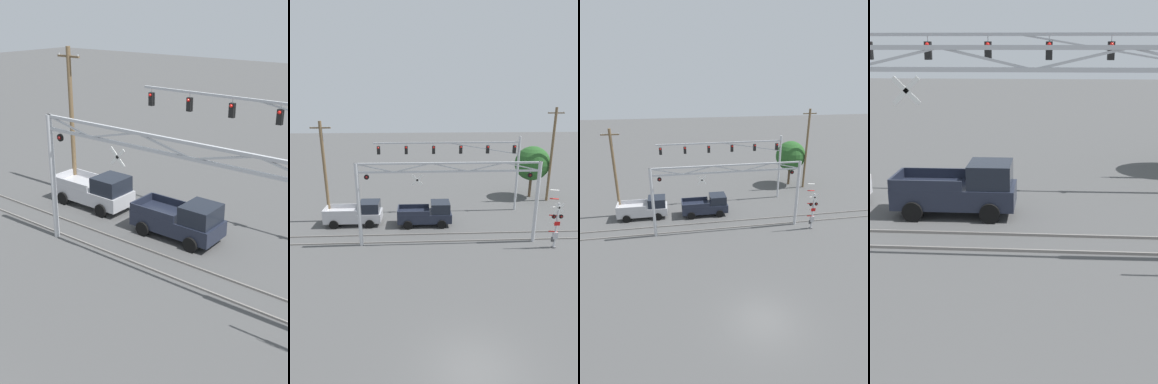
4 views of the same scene
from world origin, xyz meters
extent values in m
plane|color=#4C4C4C|center=(0.00, 0.00, 0.00)|extent=(200.00, 200.00, 0.00)
cube|color=gray|center=(0.00, 12.40, 0.05)|extent=(80.00, 0.08, 0.10)
cube|color=gray|center=(0.00, 13.84, 0.05)|extent=(80.00, 0.08, 0.10)
cylinder|color=#B7BABF|center=(-7.00, 12.12, 3.35)|extent=(0.28, 0.28, 6.71)
cylinder|color=#B7BABF|center=(7.00, 12.12, 3.35)|extent=(0.28, 0.28, 6.71)
cube|color=#B7BABF|center=(0.00, 12.12, 6.00)|extent=(14.28, 0.14, 0.14)
cube|color=#B7BABF|center=(0.00, 12.12, 6.64)|extent=(14.28, 0.14, 0.14)
cube|color=#B7BABF|center=(-5.60, 12.12, 6.32)|extent=(2.82, 0.08, 0.71)
cube|color=#B7BABF|center=(-2.80, 12.12, 6.32)|extent=(2.82, 0.08, 0.71)
cube|color=#B7BABF|center=(0.00, 12.12, 6.32)|extent=(2.82, 0.08, 0.71)
cube|color=#B7BABF|center=(2.80, 12.12, 6.32)|extent=(2.82, 0.08, 0.71)
cube|color=#B7BABF|center=(5.60, 12.12, 6.32)|extent=(2.82, 0.08, 0.71)
cylinder|color=black|center=(-6.26, 12.12, 5.64)|extent=(0.38, 0.10, 0.38)
sphere|color=#590C0C|center=(-6.26, 12.05, 5.64)|extent=(0.18, 0.18, 0.18)
cylinder|color=#B7BABF|center=(-6.26, 12.12, 5.88)|extent=(0.04, 0.04, 0.10)
cylinder|color=black|center=(6.26, 12.12, 5.64)|extent=(0.38, 0.10, 0.38)
sphere|color=#590C0C|center=(6.26, 12.05, 5.64)|extent=(0.18, 0.18, 0.18)
cylinder|color=#B7BABF|center=(6.26, 12.12, 5.88)|extent=(0.04, 0.04, 0.10)
cube|color=white|center=(-2.45, 12.02, 5.38)|extent=(0.88, 0.03, 0.88)
cube|color=white|center=(-2.45, 12.02, 5.38)|extent=(0.88, 0.03, 0.88)
cylinder|color=black|center=(-2.45, 12.00, 5.38)|extent=(0.04, 0.04, 0.02)
cylinder|color=#B7BABF|center=(8.27, 10.96, 1.86)|extent=(0.16, 0.16, 3.73)
cylinder|color=#59595B|center=(8.27, 10.96, 0.05)|extent=(0.35, 0.35, 0.10)
cube|color=white|center=(8.27, 10.85, 3.38)|extent=(0.78, 0.03, 0.78)
cube|color=white|center=(8.27, 10.85, 3.38)|extent=(0.78, 0.03, 0.78)
cylinder|color=black|center=(8.27, 10.82, 3.38)|extent=(0.04, 0.04, 0.02)
cylinder|color=black|center=(7.99, 10.96, 2.63)|extent=(0.32, 0.09, 0.32)
sphere|color=#590C0C|center=(7.99, 10.90, 2.63)|extent=(0.16, 0.16, 0.16)
cylinder|color=black|center=(8.55, 10.96, 2.63)|extent=(0.32, 0.09, 0.32)
sphere|color=#590C0C|center=(8.55, 10.90, 2.63)|extent=(0.16, 0.16, 0.16)
cube|color=#B7BABF|center=(8.27, 10.96, 2.63)|extent=(0.64, 0.06, 0.06)
cube|color=red|center=(8.27, 10.86, 2.08)|extent=(0.44, 0.02, 0.32)
cube|color=#B2B2B7|center=(8.27, 10.96, 1.05)|extent=(0.36, 0.28, 0.56)
cylinder|color=red|center=(8.06, 10.96, 1.39)|extent=(0.68, 0.09, 0.14)
cylinder|color=white|center=(8.01, 10.96, 2.06)|extent=(0.68, 0.09, 0.14)
cylinder|color=red|center=(7.95, 10.96, 2.73)|extent=(0.68, 0.09, 0.14)
cylinder|color=white|center=(7.90, 10.96, 3.40)|extent=(0.68, 0.09, 0.14)
cylinder|color=red|center=(7.85, 10.96, 4.07)|extent=(0.68, 0.09, 0.14)
cylinder|color=white|center=(7.79, 10.96, 4.74)|extent=(0.68, 0.09, 0.14)
cube|color=#3F3F42|center=(8.12, 10.96, 0.70)|extent=(0.24, 0.12, 0.36)
cylinder|color=#B7BABF|center=(7.80, 19.60, 3.88)|extent=(0.24, 0.24, 7.76)
cube|color=#B7BABF|center=(0.52, 19.60, 7.16)|extent=(14.55, 0.14, 0.14)
cube|color=#B7BABF|center=(4.16, 19.60, 6.56)|extent=(7.29, 0.08, 1.28)
cylinder|color=#B7BABF|center=(-6.25, 19.60, 7.01)|extent=(0.04, 0.04, 0.30)
cube|color=black|center=(-6.25, 19.60, 6.47)|extent=(0.30, 0.26, 0.79)
sphere|color=red|center=(-6.25, 19.44, 6.73)|extent=(0.18, 0.18, 0.18)
cylinder|color=#B7BABF|center=(-3.54, 19.60, 7.01)|extent=(0.04, 0.04, 0.30)
cube|color=black|center=(-3.54, 19.60, 6.47)|extent=(0.30, 0.26, 0.79)
sphere|color=red|center=(-3.54, 19.44, 6.73)|extent=(0.18, 0.18, 0.18)
cylinder|color=#B7BABF|center=(-0.83, 19.60, 7.01)|extent=(0.04, 0.04, 0.30)
cube|color=black|center=(-0.83, 19.60, 6.47)|extent=(0.30, 0.26, 0.79)
sphere|color=red|center=(-0.83, 19.44, 6.73)|extent=(0.18, 0.18, 0.18)
cylinder|color=#B7BABF|center=(1.88, 19.60, 7.01)|extent=(0.04, 0.04, 0.30)
cube|color=black|center=(1.88, 19.60, 6.47)|extent=(0.30, 0.26, 0.79)
sphere|color=red|center=(1.88, 19.44, 6.73)|extent=(0.18, 0.18, 0.18)
cylinder|color=#B7BABF|center=(4.59, 19.60, 7.01)|extent=(0.04, 0.04, 0.30)
cube|color=black|center=(4.59, 19.60, 6.47)|extent=(0.30, 0.26, 0.79)
sphere|color=red|center=(4.59, 19.44, 6.73)|extent=(0.18, 0.18, 0.18)
cylinder|color=#B7BABF|center=(7.30, 19.60, 7.01)|extent=(0.04, 0.04, 0.30)
cube|color=black|center=(7.30, 19.60, 6.47)|extent=(0.30, 0.26, 0.79)
sphere|color=red|center=(7.30, 19.44, 6.73)|extent=(0.18, 0.18, 0.18)
cube|color=#1E2333|center=(-1.86, 16.09, 0.83)|extent=(4.94, 2.05, 0.85)
cube|color=black|center=(-0.39, 16.09, 1.73)|extent=(1.71, 1.88, 0.95)
cube|color=#1E2333|center=(-2.81, 15.11, 1.47)|extent=(2.83, 0.08, 0.43)
cube|color=#1E2333|center=(-2.81, 17.07, 1.47)|extent=(2.83, 0.08, 0.43)
cube|color=#1E2333|center=(-4.28, 16.09, 1.47)|extent=(0.10, 1.97, 0.43)
cylinder|color=black|center=(-0.32, 15.06, 0.40)|extent=(0.81, 0.24, 0.81)
cylinder|color=black|center=(-0.32, 17.12, 0.40)|extent=(0.81, 0.24, 0.81)
cylinder|color=black|center=(-3.39, 15.06, 0.40)|extent=(0.81, 0.24, 0.81)
cylinder|color=black|center=(-3.39, 17.12, 0.40)|extent=(0.81, 0.24, 0.81)
cube|color=#B7B7BC|center=(-8.47, 16.51, 0.83)|extent=(5.19, 2.05, 0.85)
cube|color=black|center=(-6.93, 16.51, 1.73)|extent=(1.80, 1.88, 0.95)
cube|color=#B7B7BC|center=(-9.47, 15.53, 1.47)|extent=(2.99, 0.08, 0.43)
cube|color=#B7B7BC|center=(-9.47, 17.50, 1.47)|extent=(2.99, 0.08, 0.43)
cube|color=#B7B7BC|center=(-11.02, 16.51, 1.47)|extent=(0.10, 1.97, 0.43)
cylinder|color=black|center=(-6.86, 15.48, 0.40)|extent=(0.81, 0.24, 0.81)
cylinder|color=black|center=(-6.86, 17.55, 0.40)|extent=(0.81, 0.24, 0.81)
cylinder|color=black|center=(-10.08, 15.48, 0.40)|extent=(0.81, 0.24, 0.81)
cylinder|color=black|center=(-10.08, 17.55, 0.40)|extent=(0.81, 0.24, 0.81)
cylinder|color=brown|center=(-10.97, 17.43, 4.72)|extent=(0.28, 0.28, 9.45)
cube|color=brown|center=(-10.97, 17.43, 8.85)|extent=(1.80, 0.12, 0.12)
cylinder|color=silver|center=(-11.79, 17.43, 8.95)|extent=(0.08, 0.08, 0.12)
cylinder|color=silver|center=(-10.15, 17.43, 8.95)|extent=(0.08, 0.08, 0.12)
cylinder|color=brown|center=(12.47, 22.43, 5.24)|extent=(0.28, 0.28, 10.48)
cube|color=brown|center=(12.47, 22.43, 9.88)|extent=(1.80, 0.12, 0.12)
cylinder|color=silver|center=(11.65, 22.43, 9.98)|extent=(0.08, 0.08, 0.12)
cylinder|color=silver|center=(13.29, 22.43, 9.98)|extent=(0.08, 0.08, 0.12)
cylinder|color=brown|center=(10.98, 23.96, 1.35)|extent=(0.32, 0.32, 2.71)
sphere|color=#265623|center=(10.98, 23.96, 4.11)|extent=(4.00, 4.00, 4.00)
camera|label=1|loc=(11.18, -3.54, 11.74)|focal=45.00mm
camera|label=2|loc=(-2.29, -9.93, 11.16)|focal=28.00mm
camera|label=3|loc=(-4.99, -13.84, 14.22)|focal=28.00mm
camera|label=4|loc=(1.82, -2.56, 6.70)|focal=45.00mm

